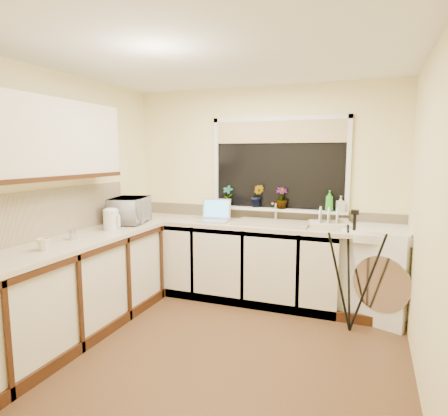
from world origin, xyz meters
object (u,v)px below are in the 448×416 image
(laptop, at_px, (215,215))
(steel_jar, at_px, (73,234))
(tripod, at_px, (352,271))
(washing_machine, at_px, (381,272))
(cup_back, at_px, (343,223))
(plant_a, at_px, (228,196))
(soap_bottle_green, at_px, (329,201))
(microwave, at_px, (130,210))
(plant_c, at_px, (281,198))
(kettle, at_px, (111,220))
(plant_b, at_px, (257,196))
(dish_rack, at_px, (331,225))
(soap_bottle_clear, at_px, (341,204))
(cup_left, at_px, (43,244))

(laptop, height_order, steel_jar, laptop)
(tripod, distance_m, steel_jar, 2.61)
(washing_machine, distance_m, laptop, 1.89)
(steel_jar, bearing_deg, laptop, 58.79)
(cup_back, bearing_deg, laptop, -175.05)
(plant_a, bearing_deg, steel_jar, -118.84)
(tripod, height_order, soap_bottle_green, soap_bottle_green)
(microwave, xyz_separation_m, soap_bottle_green, (2.12, 0.70, 0.12))
(washing_machine, relative_size, plant_c, 3.78)
(plant_a, height_order, soap_bottle_green, plant_a)
(kettle, distance_m, plant_b, 1.69)
(dish_rack, bearing_deg, washing_machine, -7.45)
(dish_rack, relative_size, microwave, 0.83)
(soap_bottle_clear, bearing_deg, plant_b, 179.12)
(tripod, height_order, plant_a, plant_a)
(microwave, bearing_deg, cup_back, -90.07)
(washing_machine, height_order, soap_bottle_green, soap_bottle_green)
(soap_bottle_green, relative_size, cup_left, 2.17)
(steel_jar, distance_m, soap_bottle_green, 2.66)
(cup_back, bearing_deg, plant_b, 171.82)
(tripod, xyz_separation_m, soap_bottle_clear, (-0.18, 0.67, 0.55))
(tripod, distance_m, plant_a, 1.74)
(plant_a, height_order, soap_bottle_clear, plant_a)
(soap_bottle_green, height_order, soap_bottle_clear, soap_bottle_green)
(plant_a, xyz_separation_m, plant_b, (0.37, 0.01, 0.01))
(kettle, height_order, soap_bottle_clear, soap_bottle_clear)
(plant_a, relative_size, soap_bottle_clear, 1.42)
(plant_b, relative_size, soap_bottle_clear, 1.55)
(kettle, height_order, microwave, microwave)
(kettle, relative_size, plant_c, 0.82)
(dish_rack, distance_m, soap_bottle_green, 0.34)
(dish_rack, distance_m, plant_c, 0.67)
(tripod, distance_m, cup_left, 2.73)
(tripod, bearing_deg, steel_jar, -142.26)
(dish_rack, xyz_separation_m, plant_b, (-0.87, 0.26, 0.25))
(washing_machine, xyz_separation_m, dish_rack, (-0.52, -0.05, 0.46))
(dish_rack, bearing_deg, plant_b, 149.87)
(kettle, xyz_separation_m, steel_jar, (-0.04, -0.51, -0.05))
(tripod, height_order, plant_c, plant_c)
(steel_jar, xyz_separation_m, plant_b, (1.27, 1.65, 0.23))
(plant_a, bearing_deg, plant_c, -1.55)
(washing_machine, xyz_separation_m, kettle, (-2.62, -0.93, 0.53))
(washing_machine, distance_m, soap_bottle_green, 0.91)
(cup_back, bearing_deg, washing_machine, -9.08)
(washing_machine, xyz_separation_m, plant_b, (-1.39, 0.21, 0.72))
(plant_c, xyz_separation_m, soap_bottle_green, (0.53, 0.01, -0.01))
(dish_rack, relative_size, cup_back, 3.65)
(tripod, xyz_separation_m, cup_back, (-0.13, 0.54, 0.36))
(tripod, relative_size, soap_bottle_clear, 6.74)
(cup_back, bearing_deg, tripod, -76.17)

